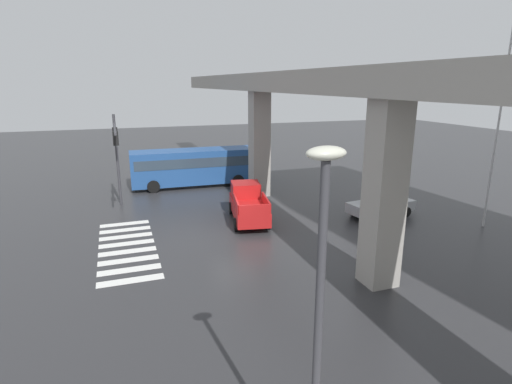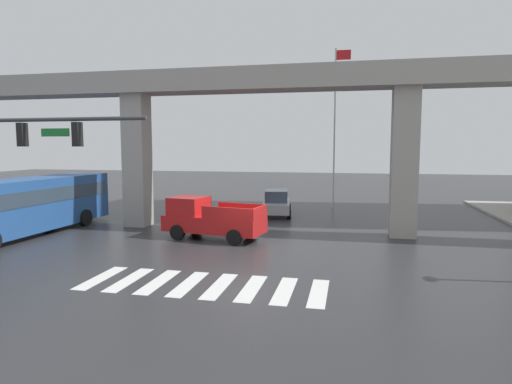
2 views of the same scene
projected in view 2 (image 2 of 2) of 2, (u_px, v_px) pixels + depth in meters
ground_plane at (244, 247)px, 20.25m from camera, size 120.00×120.00×0.00m
crosswalk_stripes at (204, 285)px, 14.71m from camera, size 8.25×2.80×0.01m
elevated_overpass at (262, 93)px, 23.53m from camera, size 56.40×2.06×8.85m
pickup_truck at (209, 219)px, 22.16m from camera, size 5.36×2.79×2.08m
city_bus at (29, 202)px, 23.03m from camera, size 3.03×10.87×2.99m
sedan_silver at (276, 203)px, 29.69m from camera, size 2.41×4.51×1.72m
traffic_signal_mast at (26, 154)px, 15.57m from camera, size 6.49×0.32×6.20m
flagpole at (336, 118)px, 32.73m from camera, size 1.16×0.12×11.91m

